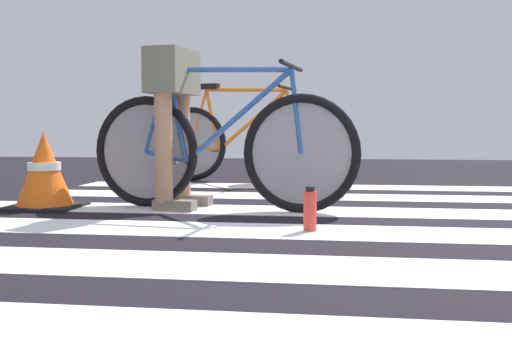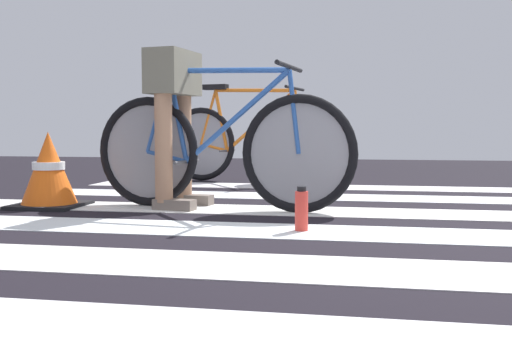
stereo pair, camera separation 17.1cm
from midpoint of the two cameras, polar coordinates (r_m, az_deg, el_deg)
ground at (r=3.08m, az=13.31°, el=-5.77°), size 18.00×14.00×0.02m
crosswalk_markings at (r=2.94m, az=14.31°, el=-6.02°), size 5.41×5.02×0.00m
bicycle_1_of_2 at (r=3.72m, az=-2.26°, el=2.13°), size 1.72×0.53×0.93m
cyclist_1_of_2 at (r=3.85m, az=-6.61°, el=6.10°), size 0.37×0.44×1.00m
bicycle_2_of_2 at (r=5.64m, az=0.17°, el=2.77°), size 1.71×0.56×0.93m
water_bottle at (r=2.96m, az=6.02°, el=-3.82°), size 0.07×0.07×0.22m
traffic_cone at (r=4.05m, az=-18.14°, el=-0.11°), size 0.43×0.43×0.49m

